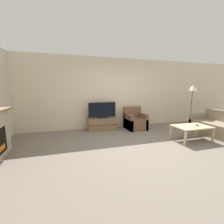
{
  "coord_description": "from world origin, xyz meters",
  "views": [
    {
      "loc": [
        -1.78,
        -3.37,
        1.51
      ],
      "look_at": [
        -0.55,
        0.76,
        0.85
      ],
      "focal_mm": 24.0,
      "sensor_mm": 36.0,
      "label": 1
    }
  ],
  "objects": [
    {
      "name": "wall_back",
      "position": [
        0.0,
        2.32,
        1.35
      ],
      "size": [
        12.0,
        0.06,
        2.7
      ],
      "color": "beige",
      "rests_on": "ground"
    },
    {
      "name": "floor_lamp",
      "position": [
        2.91,
        1.37,
        1.47
      ],
      "size": [
        0.39,
        0.39,
        1.66
      ],
      "color": "black",
      "rests_on": "ground"
    },
    {
      "name": "coffee_table",
      "position": [
        1.69,
        0.06,
        0.39
      ],
      "size": [
        1.05,
        0.68,
        0.44
      ],
      "color": "#CCB289",
      "rests_on": "ground"
    },
    {
      "name": "tv_stand",
      "position": [
        -0.56,
        1.99,
        0.22
      ],
      "size": [
        1.08,
        0.52,
        0.44
      ],
      "color": "brown",
      "rests_on": "ground"
    },
    {
      "name": "tv",
      "position": [
        -0.56,
        1.99,
        0.72
      ],
      "size": [
        1.02,
        0.18,
        0.59
      ],
      "color": "black",
      "rests_on": "tv_stand"
    },
    {
      "name": "remote",
      "position": [
        1.87,
        0.05,
        0.45
      ],
      "size": [
        0.1,
        0.15,
        0.02
      ],
      "rotation": [
        0.0,
        0.0,
        -0.41
      ],
      "color": "black",
      "rests_on": "coffee_table"
    },
    {
      "name": "armchair",
      "position": [
        0.67,
        1.77,
        0.27
      ],
      "size": [
        0.7,
        0.76,
        0.82
      ],
      "color": "brown",
      "rests_on": "ground"
    },
    {
      "name": "ground_plane",
      "position": [
        0.0,
        0.0,
        0.0
      ],
      "size": [
        24.0,
        24.0,
        0.0
      ],
      "primitive_type": "plane",
      "color": "slate"
    }
  ]
}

